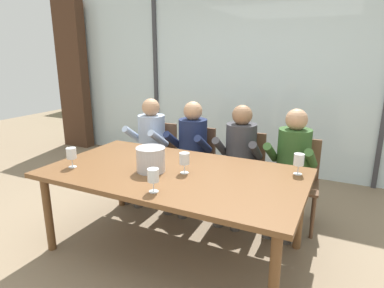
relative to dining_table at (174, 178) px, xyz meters
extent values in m
plane|color=#847056|center=(0.00, 1.00, -0.68)|extent=(14.00, 14.00, 0.00)
cube|color=silver|center=(0.00, 2.39, 0.62)|extent=(7.37, 0.03, 2.60)
cube|color=#38383D|center=(-1.66, 2.37, 0.62)|extent=(0.06, 0.06, 2.60)
cube|color=#568942|center=(0.00, 6.15, 0.11)|extent=(13.37, 2.40, 1.58)
cube|color=#472D1E|center=(-3.33, 2.21, 0.62)|extent=(0.56, 0.20, 2.60)
cube|color=brown|center=(0.00, 0.00, 0.04)|extent=(2.17, 1.20, 0.04)
cylinder|color=brown|center=(-0.98, -0.50, -0.33)|extent=(0.07, 0.07, 0.70)
cylinder|color=brown|center=(0.98, -0.50, -0.33)|extent=(0.07, 0.07, 0.70)
cylinder|color=brown|center=(-0.98, 0.50, -0.33)|extent=(0.07, 0.07, 0.70)
cylinder|color=brown|center=(0.98, 0.50, -0.33)|extent=(0.07, 0.07, 0.70)
cube|color=brown|center=(-0.81, 0.93, -0.24)|extent=(0.45, 0.45, 0.03)
cube|color=brown|center=(-0.81, 1.13, -0.02)|extent=(0.42, 0.04, 0.42)
cylinder|color=brown|center=(-1.00, 0.74, -0.46)|extent=(0.04, 0.04, 0.43)
cylinder|color=brown|center=(-0.62, 0.74, -0.46)|extent=(0.04, 0.04, 0.43)
cylinder|color=brown|center=(-1.00, 1.12, -0.46)|extent=(0.04, 0.04, 0.43)
cylinder|color=brown|center=(-0.62, 1.12, -0.46)|extent=(0.04, 0.04, 0.43)
cube|color=brown|center=(-0.29, 0.91, -0.24)|extent=(0.45, 0.45, 0.03)
cube|color=brown|center=(-0.29, 1.11, -0.02)|extent=(0.42, 0.04, 0.42)
cylinder|color=brown|center=(-0.47, 0.72, -0.46)|extent=(0.04, 0.04, 0.43)
cylinder|color=brown|center=(-0.09, 0.73, -0.46)|extent=(0.04, 0.04, 0.43)
cylinder|color=brown|center=(-0.48, 1.10, -0.46)|extent=(0.04, 0.04, 0.43)
cylinder|color=brown|center=(-0.10, 1.11, -0.46)|extent=(0.04, 0.04, 0.43)
cube|color=brown|center=(0.31, 0.91, -0.24)|extent=(0.48, 0.48, 0.03)
cube|color=brown|center=(0.29, 1.11, -0.02)|extent=(0.42, 0.07, 0.42)
cylinder|color=brown|center=(0.14, 0.70, -0.46)|extent=(0.04, 0.04, 0.43)
cylinder|color=brown|center=(0.52, 0.74, -0.46)|extent=(0.04, 0.04, 0.43)
cylinder|color=brown|center=(0.11, 1.08, -0.46)|extent=(0.04, 0.04, 0.43)
cylinder|color=brown|center=(0.48, 1.12, -0.46)|extent=(0.04, 0.04, 0.43)
cube|color=brown|center=(0.87, 0.89, -0.24)|extent=(0.48, 0.48, 0.03)
cube|color=brown|center=(0.85, 1.09, -0.02)|extent=(0.42, 0.07, 0.42)
cylinder|color=brown|center=(0.70, 0.69, -0.46)|extent=(0.04, 0.04, 0.43)
cylinder|color=brown|center=(1.08, 0.72, -0.46)|extent=(0.04, 0.04, 0.43)
cylinder|color=brown|center=(0.67, 1.07, -0.46)|extent=(0.04, 0.04, 0.43)
cylinder|color=brown|center=(1.04, 1.10, -0.46)|extent=(0.04, 0.04, 0.43)
cylinder|color=#9EB2D1|center=(-0.84, 0.95, 0.05)|extent=(0.35, 0.35, 0.52)
sphere|color=tan|center=(-0.84, 0.95, 0.41)|extent=(0.21, 0.21, 0.21)
cube|color=#47423D|center=(-0.94, 0.76, -0.21)|extent=(0.16, 0.41, 0.13)
cube|color=#47423D|center=(-0.76, 0.74, -0.21)|extent=(0.16, 0.41, 0.13)
cylinder|color=#47423D|center=(-0.96, 0.56, -0.45)|extent=(0.10, 0.10, 0.45)
cylinder|color=#47423D|center=(-0.78, 0.54, -0.45)|extent=(0.10, 0.10, 0.45)
cylinder|color=#9EB2D1|center=(-1.04, 0.84, 0.08)|extent=(0.11, 0.33, 0.26)
cylinder|color=#9EB2D1|center=(-0.66, 0.81, 0.08)|extent=(0.11, 0.33, 0.26)
cylinder|color=#192347|center=(-0.28, 0.95, 0.05)|extent=(0.33, 0.33, 0.52)
sphere|color=tan|center=(-0.28, 0.95, 0.41)|extent=(0.21, 0.21, 0.21)
cube|color=#47423D|center=(-0.38, 0.75, -0.21)|extent=(0.14, 0.40, 0.13)
cube|color=#47423D|center=(-0.20, 0.74, -0.21)|extent=(0.14, 0.40, 0.13)
cylinder|color=#47423D|center=(-0.39, 0.55, -0.45)|extent=(0.10, 0.10, 0.45)
cylinder|color=#47423D|center=(-0.21, 0.54, -0.45)|extent=(0.10, 0.10, 0.45)
cylinder|color=#192347|center=(-0.48, 0.83, 0.08)|extent=(0.09, 0.33, 0.26)
cylinder|color=#192347|center=(-0.10, 0.82, 0.08)|extent=(0.09, 0.33, 0.26)
cylinder|color=#38383D|center=(0.28, 0.95, 0.05)|extent=(0.33, 0.33, 0.52)
sphere|color=#936B4C|center=(0.28, 0.95, 0.41)|extent=(0.21, 0.21, 0.21)
cube|color=#47423D|center=(0.20, 0.75, -0.21)|extent=(0.14, 0.40, 0.13)
cube|color=#47423D|center=(0.38, 0.75, -0.21)|extent=(0.14, 0.40, 0.13)
cylinder|color=#47423D|center=(0.20, 0.55, -0.45)|extent=(0.10, 0.10, 0.45)
cylinder|color=#47423D|center=(0.38, 0.55, -0.45)|extent=(0.10, 0.10, 0.45)
cylinder|color=#38383D|center=(0.09, 0.82, 0.08)|extent=(0.09, 0.33, 0.26)
cylinder|color=#38383D|center=(0.47, 0.83, 0.08)|extent=(0.09, 0.33, 0.26)
cylinder|color=#2D5123|center=(0.82, 0.95, 0.05)|extent=(0.35, 0.35, 0.52)
sphere|color=tan|center=(0.82, 0.95, 0.41)|extent=(0.21, 0.21, 0.21)
cube|color=#47423D|center=(0.72, 0.76, -0.21)|extent=(0.16, 0.41, 0.13)
cube|color=#47423D|center=(0.90, 0.74, -0.21)|extent=(0.16, 0.41, 0.13)
cylinder|color=#47423D|center=(0.70, 0.56, -0.45)|extent=(0.10, 0.10, 0.45)
cylinder|color=#47423D|center=(0.88, 0.54, -0.45)|extent=(0.10, 0.10, 0.45)
cylinder|color=#2D5123|center=(0.62, 0.84, 0.08)|extent=(0.11, 0.33, 0.26)
cylinder|color=#2D5123|center=(1.00, 0.81, 0.08)|extent=(0.11, 0.33, 0.26)
cylinder|color=#B7B7BC|center=(-0.17, -0.08, 0.16)|extent=(0.24, 0.24, 0.20)
torus|color=silver|center=(-0.17, -0.08, 0.27)|extent=(0.25, 0.25, 0.01)
cylinder|color=silver|center=(0.10, 0.00, 0.07)|extent=(0.07, 0.07, 0.00)
cylinder|color=silver|center=(0.10, 0.00, 0.10)|extent=(0.01, 0.01, 0.07)
cylinder|color=silver|center=(0.10, 0.00, 0.19)|extent=(0.08, 0.08, 0.09)
cylinder|color=maroon|center=(0.10, 0.00, 0.16)|extent=(0.07, 0.07, 0.04)
cylinder|color=silver|center=(-0.84, -0.30, 0.07)|extent=(0.07, 0.07, 0.00)
cylinder|color=silver|center=(-0.84, -0.30, 0.10)|extent=(0.01, 0.01, 0.07)
cylinder|color=silver|center=(-0.84, -0.30, 0.19)|extent=(0.08, 0.08, 0.09)
cylinder|color=silver|center=(0.08, -0.44, 0.07)|extent=(0.07, 0.07, 0.00)
cylinder|color=silver|center=(0.08, -0.44, 0.10)|extent=(0.01, 0.01, 0.07)
cylinder|color=silver|center=(0.08, -0.44, 0.19)|extent=(0.08, 0.08, 0.09)
cylinder|color=silver|center=(0.95, 0.39, 0.07)|extent=(0.07, 0.07, 0.00)
cylinder|color=silver|center=(0.95, 0.39, 0.10)|extent=(0.01, 0.01, 0.07)
cylinder|color=silver|center=(0.95, 0.39, 0.19)|extent=(0.08, 0.08, 0.09)
cylinder|color=#560C1E|center=(0.95, 0.39, 0.16)|extent=(0.07, 0.07, 0.04)
camera|label=1|loc=(1.29, -2.26, 1.02)|focal=30.62mm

